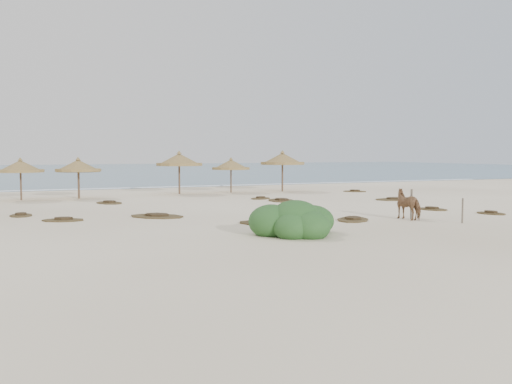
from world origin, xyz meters
TOP-DOWN VIEW (x-y plane):
  - ground at (0.00, 0.00)m, footprint 160.00×160.00m
  - ocean at (0.00, 75.00)m, footprint 200.00×100.00m
  - foam_line at (0.00, 26.00)m, footprint 70.00×0.60m
  - palapa_0 at (-12.22, 16.48)m, footprint 3.71×3.71m
  - palapa_1 at (-8.69, 16.45)m, footprint 3.26×3.26m
  - palapa_2 at (-8.74, 16.28)m, footprint 2.99×2.99m
  - palapa_3 at (-1.53, 17.55)m, footprint 4.12×4.12m
  - palapa_4 at (2.43, 17.34)m, footprint 3.77×3.77m
  - palapa_5 at (6.58, 16.99)m, footprint 3.69×3.69m
  - horse at (3.46, -1.88)m, footprint 0.95×1.72m
  - fence_post_near at (3.65, -1.78)m, footprint 0.11×0.11m
  - fence_post_far at (4.62, -3.93)m, footprint 0.10×0.10m
  - bush at (-3.58, -4.09)m, footprint 3.34×2.94m
  - scrub_0 at (-10.92, 3.98)m, footprint 2.16×1.78m
  - scrub_1 at (-6.75, 3.75)m, footprint 3.14×3.19m
  - scrub_2 at (-1.60, 1.61)m, footprint 1.82×1.69m
  - scrub_3 at (2.57, 9.19)m, footprint 2.07×2.77m
  - scrub_4 at (7.36, 1.06)m, footprint 1.58×1.98m
  - scrub_5 at (9.59, 6.89)m, footprint 3.12×2.42m
  - scrub_6 at (-7.53, 11.89)m, footprint 1.87×2.36m
  - scrub_7 at (2.04, 11.19)m, footprint 2.03×1.97m
  - scrub_8 at (-12.56, 6.77)m, footprint 1.15×1.65m
  - scrub_9 at (0.89, -1.16)m, footprint 2.42×2.51m
  - scrub_10 at (11.48, 14.32)m, footprint 2.10×2.09m
  - scrub_11 at (-3.48, -0.55)m, footprint 1.93×2.25m
  - scrub_12 at (8.58, -1.75)m, footprint 1.22×1.64m

SIDE VIEW (x-z plane):
  - ground at x=0.00m, z-range 0.00..0.00m
  - ocean at x=0.00m, z-range 0.00..0.01m
  - foam_line at x=0.00m, z-range 0.00..0.01m
  - scrub_1 at x=-6.75m, z-range -0.03..0.13m
  - scrub_3 at x=2.57m, z-range -0.03..0.13m
  - scrub_5 at x=9.59m, z-range -0.03..0.13m
  - scrub_6 at x=-7.53m, z-range -0.03..0.13m
  - scrub_7 at x=2.04m, z-range -0.03..0.13m
  - scrub_10 at x=11.48m, z-range -0.03..0.13m
  - scrub_0 at x=-10.92m, z-range -0.03..0.13m
  - scrub_2 at x=-1.60m, z-range -0.03..0.13m
  - scrub_4 at x=7.36m, z-range -0.03..0.13m
  - scrub_8 at x=-12.56m, z-range -0.03..0.13m
  - scrub_11 at x=-3.48m, z-range -0.03..0.13m
  - scrub_12 at x=8.58m, z-range -0.03..0.13m
  - scrub_9 at x=0.89m, z-range -0.03..0.13m
  - bush at x=-3.58m, z-range -0.26..1.24m
  - fence_post_far at x=4.62m, z-range 0.00..1.08m
  - fence_post_near at x=3.65m, z-range 0.00..1.36m
  - horse at x=3.46m, z-range 0.00..1.39m
  - palapa_4 at x=2.43m, z-range 0.74..3.41m
  - palapa_1 at x=-8.69m, z-range 0.74..3.43m
  - palapa_0 at x=-12.22m, z-range 0.75..3.47m
  - palapa_2 at x=-8.74m, z-range 0.75..3.49m
  - palapa_3 at x=-1.53m, z-range 0.87..4.03m
  - palapa_5 at x=6.58m, z-range 0.88..4.08m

